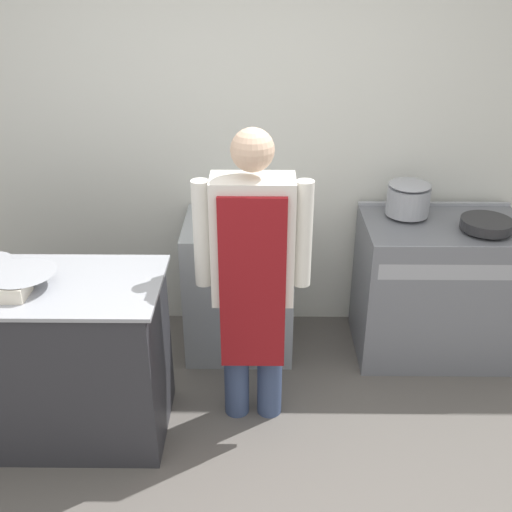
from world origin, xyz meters
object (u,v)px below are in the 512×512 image
Objects in this scene: person_cook at (253,269)px; plastic_tub at (11,290)px; mixing_bowl at (23,280)px; stock_pot at (408,198)px; fridge_unit at (239,286)px; saute_pan at (487,224)px; stove at (436,288)px.

person_cook is 11.22× the size of plastic_tub.
person_cook reaches higher than plastic_tub.
person_cook is at bearing 8.66° from mixing_bowl.
mixing_bowl is at bearing -155.74° from stock_pot.
fridge_unit is 1.43m from mixing_bowl.
plastic_tub is 2.33m from stock_pot.
stock_pot reaches higher than fridge_unit.
fridge_unit is at bearing 174.11° from saute_pan.
stove is 1.42m from person_cook.
plastic_tub is 2.63m from saute_pan.
mixing_bowl reaches higher than stove.
saute_pan is at bearing -27.90° from stock_pot.
fridge_unit is at bearing 98.09° from person_cook.
person_cook is at bearing -158.55° from saute_pan.
saute_pan is at bearing 21.45° from person_cook.
person_cook reaches higher than fridge_unit.
fridge_unit is (-1.27, 0.04, -0.01)m from stove.
saute_pan reaches higher than stove.
mixing_bowl is 0.10m from plastic_tub.
stock_pot is at bearing 38.70° from person_cook.
fridge_unit is 2.72× the size of mixing_bowl.
stove is at bearing -1.86° from fridge_unit.
plastic_tub reaches higher than saute_pan.
stove is 1.11× the size of fridge_unit.
person_cook is 5.08× the size of mixing_bowl.
mixing_bowl reaches higher than plastic_tub.
stove is 2.48m from mixing_bowl.
mixing_bowl is 1.09× the size of saute_pan.
fridge_unit is 1.21m from stock_pot.
mixing_bowl is 2.27m from stock_pot.
person_cook is at bearing -151.05° from stove.
saute_pan is (2.49, 0.71, -0.01)m from mixing_bowl.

